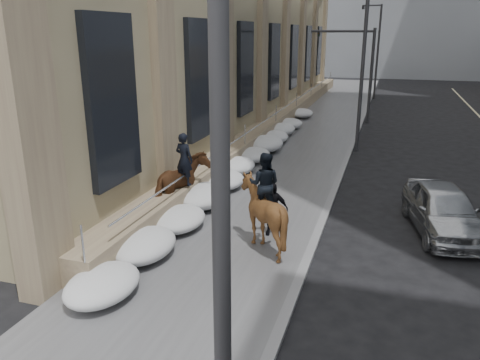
{
  "coord_description": "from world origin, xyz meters",
  "views": [
    {
      "loc": [
        4.3,
        -9.8,
        5.77
      ],
      "look_at": [
        0.4,
        2.39,
        1.7
      ],
      "focal_mm": 35.0,
      "sensor_mm": 36.0,
      "label": 1
    }
  ],
  "objects_px": {
    "mounted_horse_left": "(182,182)",
    "car_silver": "(443,209)",
    "mounted_horse_right": "(263,210)",
    "pedestrian": "(272,209)"
  },
  "relations": [
    {
      "from": "mounted_horse_left",
      "to": "pedestrian",
      "type": "bearing_deg",
      "value": 177.08
    },
    {
      "from": "car_silver",
      "to": "mounted_horse_right",
      "type": "bearing_deg",
      "value": -160.44
    },
    {
      "from": "mounted_horse_right",
      "to": "pedestrian",
      "type": "bearing_deg",
      "value": -95.7
    },
    {
      "from": "pedestrian",
      "to": "mounted_horse_right",
      "type": "bearing_deg",
      "value": -97.49
    },
    {
      "from": "mounted_horse_left",
      "to": "car_silver",
      "type": "xyz_separation_m",
      "value": [
        8.0,
        1.04,
        -0.4
      ]
    },
    {
      "from": "mounted_horse_left",
      "to": "car_silver",
      "type": "relative_size",
      "value": 0.61
    },
    {
      "from": "mounted_horse_left",
      "to": "mounted_horse_right",
      "type": "relative_size",
      "value": 0.98
    },
    {
      "from": "mounted_horse_right",
      "to": "pedestrian",
      "type": "relative_size",
      "value": 1.68
    },
    {
      "from": "pedestrian",
      "to": "car_silver",
      "type": "xyz_separation_m",
      "value": [
        4.75,
        1.93,
        -0.18
      ]
    },
    {
      "from": "mounted_horse_left",
      "to": "mounted_horse_right",
      "type": "bearing_deg",
      "value": 162.73
    }
  ]
}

